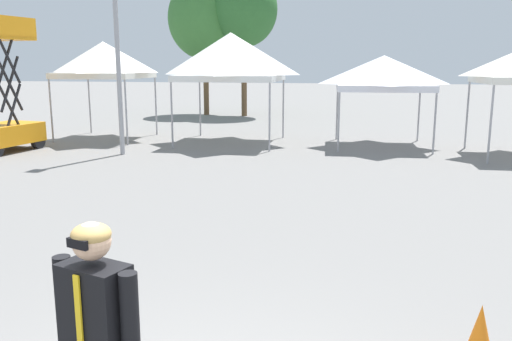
{
  "coord_description": "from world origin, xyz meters",
  "views": [
    {
      "loc": [
        1.12,
        -3.03,
        2.69
      ],
      "look_at": [
        -0.2,
        3.7,
        1.3
      ],
      "focal_mm": 37.3,
      "sensor_mm": 36.0,
      "label": 1
    }
  ],
  "objects_px": {
    "scissor_lift": "(0,112)",
    "tree_behind_tents_center": "(244,10)",
    "person_foreground": "(98,340)",
    "canopy_tent_center": "(384,73)",
    "traffic_cone_lot_center": "(479,339)",
    "light_pole_near_lift": "(115,3)",
    "tree_behind_tents_right": "(205,19)",
    "canopy_tent_behind_left": "(231,57)",
    "canopy_tent_right_of_center": "(104,60)"
  },
  "relations": [
    {
      "from": "scissor_lift",
      "to": "tree_behind_tents_center",
      "type": "distance_m",
      "value": 14.02
    },
    {
      "from": "traffic_cone_lot_center",
      "to": "tree_behind_tents_right",
      "type": "bearing_deg",
      "value": 111.91
    },
    {
      "from": "canopy_tent_center",
      "to": "tree_behind_tents_center",
      "type": "relative_size",
      "value": 0.44
    },
    {
      "from": "tree_behind_tents_right",
      "to": "scissor_lift",
      "type": "bearing_deg",
      "value": -102.41
    },
    {
      "from": "canopy_tent_center",
      "to": "tree_behind_tents_right",
      "type": "distance_m",
      "value": 13.03
    },
    {
      "from": "traffic_cone_lot_center",
      "to": "light_pole_near_lift",
      "type": "bearing_deg",
      "value": 128.55
    },
    {
      "from": "canopy_tent_center",
      "to": "light_pole_near_lift",
      "type": "xyz_separation_m",
      "value": [
        -7.65,
        -3.13,
        1.99
      ]
    },
    {
      "from": "tree_behind_tents_right",
      "to": "person_foreground",
      "type": "bearing_deg",
      "value": -75.17
    },
    {
      "from": "canopy_tent_behind_left",
      "to": "tree_behind_tents_right",
      "type": "xyz_separation_m",
      "value": [
        -3.69,
        9.57,
        2.02
      ]
    },
    {
      "from": "person_foreground",
      "to": "traffic_cone_lot_center",
      "type": "height_order",
      "value": "person_foreground"
    },
    {
      "from": "scissor_lift",
      "to": "traffic_cone_lot_center",
      "type": "bearing_deg",
      "value": -39.63
    },
    {
      "from": "light_pole_near_lift",
      "to": "tree_behind_tents_right",
      "type": "distance_m",
      "value": 12.56
    },
    {
      "from": "canopy_tent_behind_left",
      "to": "canopy_tent_center",
      "type": "relative_size",
      "value": 1.17
    },
    {
      "from": "tree_behind_tents_right",
      "to": "canopy_tent_right_of_center",
      "type": "bearing_deg",
      "value": -95.75
    },
    {
      "from": "person_foreground",
      "to": "tree_behind_tents_center",
      "type": "xyz_separation_m",
      "value": [
        -4.37,
        24.17,
        4.26
      ]
    },
    {
      "from": "canopy_tent_right_of_center",
      "to": "canopy_tent_center",
      "type": "height_order",
      "value": "canopy_tent_right_of_center"
    },
    {
      "from": "person_foreground",
      "to": "canopy_tent_center",
      "type": "bearing_deg",
      "value": 81.66
    },
    {
      "from": "canopy_tent_right_of_center",
      "to": "canopy_tent_behind_left",
      "type": "relative_size",
      "value": 0.93
    },
    {
      "from": "person_foreground",
      "to": "tree_behind_tents_right",
      "type": "xyz_separation_m",
      "value": [
        -6.47,
        24.45,
        3.88
      ]
    },
    {
      "from": "scissor_lift",
      "to": "light_pole_near_lift",
      "type": "bearing_deg",
      "value": 3.8
    },
    {
      "from": "scissor_lift",
      "to": "tree_behind_tents_center",
      "type": "xyz_separation_m",
      "value": [
        4.91,
        12.48,
        4.08
      ]
    },
    {
      "from": "canopy_tent_center",
      "to": "light_pole_near_lift",
      "type": "distance_m",
      "value": 8.5
    },
    {
      "from": "canopy_tent_right_of_center",
      "to": "tree_behind_tents_center",
      "type": "distance_m",
      "value": 9.99
    },
    {
      "from": "canopy_tent_center",
      "to": "scissor_lift",
      "type": "xyz_separation_m",
      "value": [
        -11.49,
        -3.39,
        -1.15
      ]
    },
    {
      "from": "tree_behind_tents_right",
      "to": "tree_behind_tents_center",
      "type": "height_order",
      "value": "tree_behind_tents_center"
    },
    {
      "from": "scissor_lift",
      "to": "tree_behind_tents_right",
      "type": "bearing_deg",
      "value": 77.59
    },
    {
      "from": "light_pole_near_lift",
      "to": "tree_behind_tents_center",
      "type": "height_order",
      "value": "light_pole_near_lift"
    },
    {
      "from": "light_pole_near_lift",
      "to": "tree_behind_tents_right",
      "type": "bearing_deg",
      "value": 94.74
    },
    {
      "from": "tree_behind_tents_right",
      "to": "canopy_tent_center",
      "type": "bearing_deg",
      "value": -47.18
    },
    {
      "from": "canopy_tent_right_of_center",
      "to": "scissor_lift",
      "type": "distance_m",
      "value": 4.1
    },
    {
      "from": "light_pole_near_lift",
      "to": "traffic_cone_lot_center",
      "type": "xyz_separation_m",
      "value": [
        8.06,
        -10.11,
        -4.04
      ]
    },
    {
      "from": "scissor_lift",
      "to": "traffic_cone_lot_center",
      "type": "relative_size",
      "value": 6.33
    },
    {
      "from": "scissor_lift",
      "to": "traffic_cone_lot_center",
      "type": "distance_m",
      "value": 15.48
    },
    {
      "from": "canopy_tent_right_of_center",
      "to": "light_pole_near_lift",
      "type": "height_order",
      "value": "light_pole_near_lift"
    },
    {
      "from": "canopy_tent_behind_left",
      "to": "canopy_tent_center",
      "type": "height_order",
      "value": "canopy_tent_behind_left"
    },
    {
      "from": "light_pole_near_lift",
      "to": "tree_behind_tents_center",
      "type": "distance_m",
      "value": 12.31
    },
    {
      "from": "canopy_tent_center",
      "to": "person_foreground",
      "type": "xyz_separation_m",
      "value": [
        -2.21,
        -15.08,
        -1.34
      ]
    },
    {
      "from": "canopy_tent_right_of_center",
      "to": "light_pole_near_lift",
      "type": "bearing_deg",
      "value": -56.91
    },
    {
      "from": "person_foreground",
      "to": "scissor_lift",
      "type": "bearing_deg",
      "value": 128.45
    },
    {
      "from": "scissor_lift",
      "to": "tree_behind_tents_right",
      "type": "relative_size",
      "value": 0.58
    },
    {
      "from": "person_foreground",
      "to": "tree_behind_tents_right",
      "type": "height_order",
      "value": "tree_behind_tents_right"
    },
    {
      "from": "person_foreground",
      "to": "traffic_cone_lot_center",
      "type": "relative_size",
      "value": 2.79
    },
    {
      "from": "canopy_tent_behind_left",
      "to": "canopy_tent_right_of_center",
      "type": "bearing_deg",
      "value": 178.51
    },
    {
      "from": "tree_behind_tents_center",
      "to": "traffic_cone_lot_center",
      "type": "bearing_deg",
      "value": -72.63
    },
    {
      "from": "canopy_tent_behind_left",
      "to": "tree_behind_tents_center",
      "type": "xyz_separation_m",
      "value": [
        -1.58,
        9.3,
        2.4
      ]
    },
    {
      "from": "canopy_tent_right_of_center",
      "to": "tree_behind_tents_right",
      "type": "distance_m",
      "value": 9.73
    },
    {
      "from": "person_foreground",
      "to": "traffic_cone_lot_center",
      "type": "bearing_deg",
      "value": 35.04
    },
    {
      "from": "canopy_tent_right_of_center",
      "to": "traffic_cone_lot_center",
      "type": "height_order",
      "value": "canopy_tent_right_of_center"
    },
    {
      "from": "canopy_tent_right_of_center",
      "to": "scissor_lift",
      "type": "height_order",
      "value": "scissor_lift"
    },
    {
      "from": "canopy_tent_right_of_center",
      "to": "scissor_lift",
      "type": "bearing_deg",
      "value": -119.3
    }
  ]
}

